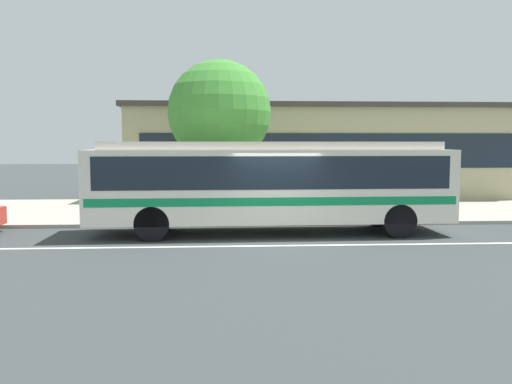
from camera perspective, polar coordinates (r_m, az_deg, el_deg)
ground_plane at (r=14.91m, az=2.32°, el=-5.34°), size 120.00×120.00×0.00m
sidewalk_slab at (r=21.36m, az=0.58°, el=-1.96°), size 60.00×8.00×0.12m
lane_stripe_center at (r=14.13m, az=2.64°, el=-5.92°), size 56.00×0.16×0.01m
transit_bus at (r=15.89m, az=1.65°, el=1.29°), size 10.95×2.61×2.82m
pedestrian_waiting_near_sign at (r=18.87m, az=15.73°, el=0.20°), size 0.38×0.38×1.75m
bus_stop_sign at (r=18.72m, az=13.64°, el=1.81°), size 0.10×0.44×2.41m
street_tree_near_stop at (r=19.83m, az=-4.04°, el=8.75°), size 3.91×3.91×5.80m
station_building at (r=27.23m, az=6.96°, el=4.41°), size 19.42×6.65×4.70m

